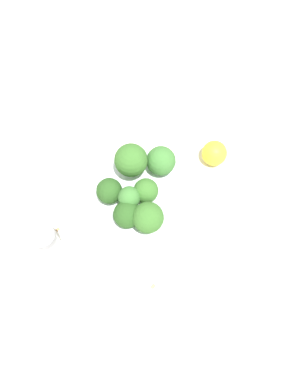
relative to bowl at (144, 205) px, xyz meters
name	(u,v)px	position (x,y,z in m)	size (l,w,h in m)	color
ground_plane	(144,210)	(0.00, 0.00, -0.02)	(3.00, 3.00, 0.00)	silver
bowl	(144,205)	(0.00, 0.00, 0.00)	(0.20, 0.20, 0.05)	silver
broccoli_floret_0	(161,161)	(0.01, -0.07, 0.05)	(0.05, 0.05, 0.05)	#84AD66
broccoli_floret_1	(148,218)	(-0.03, 0.03, 0.06)	(0.05, 0.05, 0.06)	#84AD66
broccoli_floret_2	(145,191)	(0.00, -0.01, 0.05)	(0.04, 0.04, 0.05)	#84AD66
broccoli_floret_3	(131,160)	(0.05, -0.03, 0.06)	(0.06, 0.06, 0.07)	#84AD66
broccoli_floret_4	(129,198)	(0.01, 0.02, 0.05)	(0.04, 0.04, 0.05)	#84AD66
broccoli_floret_5	(128,215)	(0.00, 0.04, 0.05)	(0.05, 0.05, 0.05)	#7A9E5B
broccoli_floret_6	(109,191)	(0.05, 0.03, 0.05)	(0.04, 0.04, 0.05)	#8EB770
pepper_shaker	(48,242)	(0.08, 0.15, 0.02)	(0.04, 0.04, 0.08)	silver
lemon_wedge	(214,153)	(-0.04, -0.16, 0.00)	(0.05, 0.05, 0.05)	yellow
almond_crumb_0	(153,286)	(-0.09, 0.10, -0.02)	(0.01, 0.01, 0.01)	tan
almond_crumb_1	(58,229)	(0.10, 0.12, -0.02)	(0.01, 0.00, 0.01)	#AD7F4C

